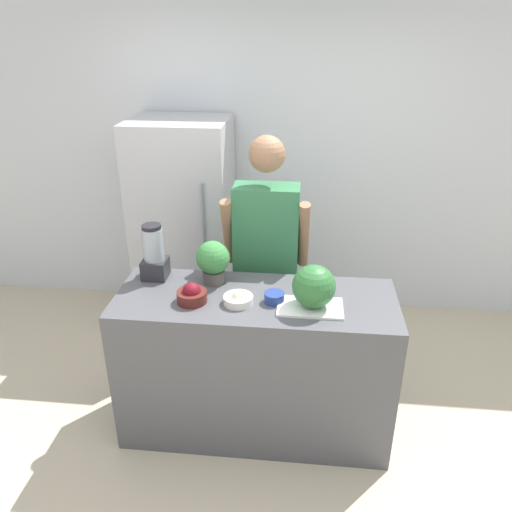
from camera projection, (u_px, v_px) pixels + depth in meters
The scene contains 12 objects.
ground_plane at pixel (250, 459), 3.01m from camera, with size 14.00×14.00×0.00m, color beige.
wall_back at pixel (276, 164), 4.21m from camera, with size 8.00×0.06×2.60m.
counter_island at pixel (255, 364), 3.09m from camera, with size 1.64×0.62×0.95m.
refrigerator at pixel (185, 226), 4.12m from camera, with size 0.76×0.69×1.73m.
person at pixel (266, 262), 3.38m from camera, with size 0.57×0.28×1.77m.
cutting_board at pixel (310, 307), 2.77m from camera, with size 0.36×0.22×0.01m.
watermelon at pixel (314, 286), 2.72m from camera, with size 0.24×0.24×0.24m.
bowl_cherries at pixel (192, 295), 2.82m from camera, with size 0.17×0.17×0.12m.
bowl_cream at pixel (238, 299), 2.81m from camera, with size 0.17×0.17×0.08m.
bowl_small_blue at pixel (274, 297), 2.82m from camera, with size 0.11×0.11×0.06m.
blender at pixel (154, 254), 3.04m from camera, with size 0.15×0.15×0.35m.
potted_plant at pixel (213, 260), 2.99m from camera, with size 0.20×0.20×0.27m.
Camera 1 is at (0.26, -2.18, 2.40)m, focal length 35.00 mm.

